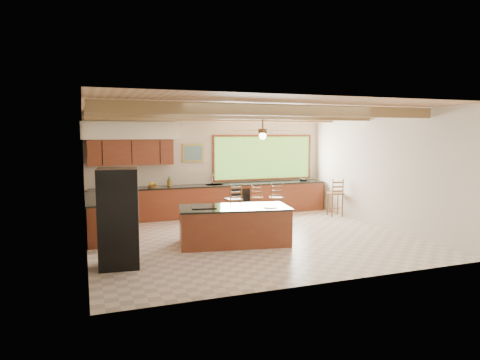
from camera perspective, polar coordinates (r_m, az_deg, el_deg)
name	(u,v)px	position (r m, az deg, el deg)	size (l,w,h in m)	color
ground	(251,238)	(10.06, 1.46, -7.69)	(7.20, 7.20, 0.00)	beige
room_shell	(235,142)	(10.32, -0.73, 5.08)	(7.27, 6.54, 3.02)	beige
counter_run	(191,204)	(12.08, -6.61, -3.14)	(7.12, 3.10, 1.22)	brown
island	(234,225)	(9.42, -0.81, -6.05)	(2.53, 1.51, 0.85)	brown
refrigerator	(118,218)	(8.05, -15.90, -4.89)	(0.77, 0.75, 1.80)	black
bar_stool_a	(277,198)	(11.87, 4.98, -2.45)	(0.49, 0.49, 1.07)	brown
bar_stool_b	(234,200)	(11.39, -0.79, -2.70)	(0.42, 0.42, 1.10)	brown
bar_stool_c	(258,198)	(12.27, 2.37, -2.43)	(0.46, 0.46, 0.97)	brown
bar_stool_d	(336,194)	(12.78, 12.73, -1.83)	(0.46, 0.46, 1.12)	brown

